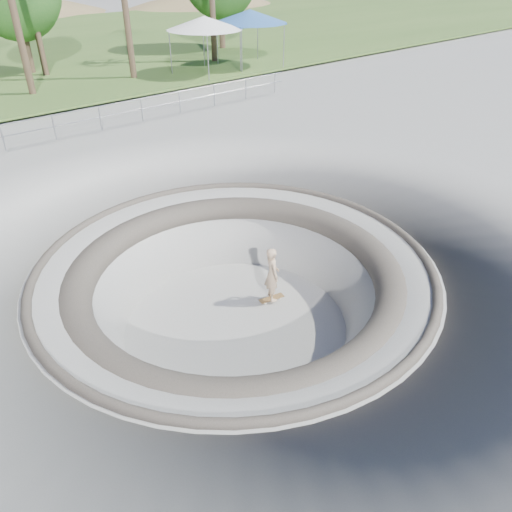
% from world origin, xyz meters
% --- Properties ---
extents(ground, '(180.00, 180.00, 0.00)m').
position_xyz_m(ground, '(0.00, 0.00, 0.00)').
color(ground, '#9C9B97').
rests_on(ground, ground).
extents(skate_bowl, '(14.00, 14.00, 4.10)m').
position_xyz_m(skate_bowl, '(0.00, 0.00, -1.83)').
color(skate_bowl, '#9C9B97').
rests_on(skate_bowl, ground).
extents(safety_railing, '(25.00, 0.06, 1.03)m').
position_xyz_m(safety_railing, '(0.00, 12.00, 0.69)').
color(safety_railing, gray).
rests_on(safety_railing, ground).
extents(skateboard, '(0.79, 0.36, 0.08)m').
position_xyz_m(skateboard, '(1.44, 0.15, -1.84)').
color(skateboard, brown).
rests_on(skateboard, ground).
extents(skater, '(0.61, 0.72, 1.68)m').
position_xyz_m(skater, '(1.44, 0.15, -0.98)').
color(skater, tan).
rests_on(skater, skateboard).
extents(canopy_white, '(6.14, 6.14, 3.19)m').
position_xyz_m(canopy_white, '(11.73, 18.00, 3.08)').
color(canopy_white, gray).
rests_on(canopy_white, ground).
extents(canopy_blue, '(6.53, 6.53, 3.32)m').
position_xyz_m(canopy_blue, '(15.18, 18.00, 3.19)').
color(canopy_blue, gray).
rests_on(canopy_blue, ground).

